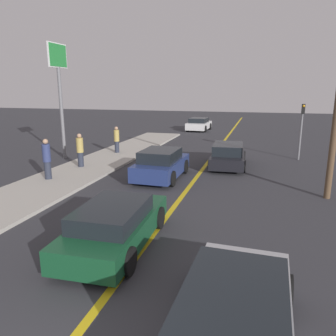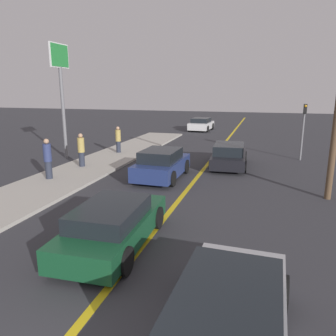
# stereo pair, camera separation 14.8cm
# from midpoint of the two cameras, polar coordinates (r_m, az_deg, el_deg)

# --- Properties ---
(road_center_line) EXTENTS (0.20, 60.00, 0.01)m
(road_center_line) POSITION_cam_midpoint_polar(r_m,az_deg,el_deg) (20.69, 7.51, 1.99)
(road_center_line) COLOR gold
(road_center_line) RESTS_ON ground_plane
(sidewalk_left) EXTENTS (3.20, 27.00, 0.13)m
(sidewalk_left) POSITION_cam_midpoint_polar(r_m,az_deg,el_deg) (18.33, -13.22, 0.43)
(sidewalk_left) COLOR #ADA89E
(sidewalk_left) RESTS_ON ground_plane
(car_near_right_lane) EXTENTS (1.99, 4.41, 1.27)m
(car_near_right_lane) POSITION_cam_midpoint_polar(r_m,az_deg,el_deg) (5.69, 10.56, -24.64)
(car_near_right_lane) COLOR #9E9EA3
(car_near_right_lane) RESTS_ON ground_plane
(car_ahead_center) EXTENTS (1.98, 4.31, 1.21)m
(car_ahead_center) POSITION_cam_midpoint_polar(r_m,az_deg,el_deg) (8.97, -9.63, -9.75)
(car_ahead_center) COLOR #144728
(car_ahead_center) RESTS_ON ground_plane
(car_far_distant) EXTENTS (1.96, 3.86, 1.40)m
(car_far_distant) POSITION_cam_midpoint_polar(r_m,az_deg,el_deg) (15.39, -1.48, 0.63)
(car_far_distant) COLOR navy
(car_far_distant) RESTS_ON ground_plane
(car_parked_left_lot) EXTENTS (2.06, 4.26, 1.26)m
(car_parked_left_lot) POSITION_cam_midpoint_polar(r_m,az_deg,el_deg) (18.13, 10.15, 2.19)
(car_parked_left_lot) COLOR black
(car_parked_left_lot) RESTS_ON ground_plane
(car_oncoming_far) EXTENTS (2.16, 3.90, 1.28)m
(car_oncoming_far) POSITION_cam_midpoint_polar(r_m,az_deg,el_deg) (33.76, 5.27, 7.59)
(car_oncoming_far) COLOR silver
(car_oncoming_far) RESTS_ON ground_plane
(pedestrian_near_curb) EXTENTS (0.36, 0.36, 1.84)m
(pedestrian_near_curb) POSITION_cam_midpoint_polar(r_m,az_deg,el_deg) (15.77, -20.60, 1.47)
(pedestrian_near_curb) COLOR #282D3D
(pedestrian_near_curb) RESTS_ON sidewalk_left
(pedestrian_mid_group) EXTENTS (0.35, 0.35, 1.75)m
(pedestrian_mid_group) POSITION_cam_midpoint_polar(r_m,az_deg,el_deg) (17.80, -15.29, 3.02)
(pedestrian_mid_group) COLOR #282D3D
(pedestrian_mid_group) RESTS_ON sidewalk_left
(pedestrian_far_standing) EXTENTS (0.34, 0.34, 1.67)m
(pedestrian_far_standing) POSITION_cam_midpoint_polar(r_m,az_deg,el_deg) (21.34, -9.13, 4.92)
(pedestrian_far_standing) COLOR #282D3D
(pedestrian_far_standing) RESTS_ON sidewalk_left
(traffic_light) EXTENTS (0.18, 0.40, 3.29)m
(traffic_light) POSITION_cam_midpoint_polar(r_m,az_deg,el_deg) (20.76, 22.04, 6.92)
(traffic_light) COLOR slate
(traffic_light) RESTS_ON ground_plane
(roadside_sign) EXTENTS (0.20, 1.74, 6.66)m
(roadside_sign) POSITION_cam_midpoint_polar(r_m,az_deg,el_deg) (20.65, -18.68, 15.06)
(roadside_sign) COLOR slate
(roadside_sign) RESTS_ON ground_plane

